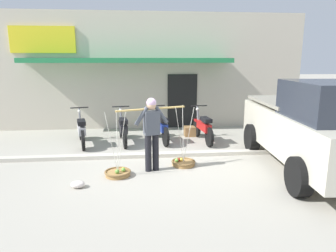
# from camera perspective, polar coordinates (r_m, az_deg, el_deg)

# --- Properties ---
(ground_plane) EXTENTS (90.00, 90.00, 0.00)m
(ground_plane) POSITION_cam_1_polar(r_m,az_deg,el_deg) (7.45, -2.16, -7.44)
(ground_plane) COLOR #9E998C
(sidewalk_curb) EXTENTS (20.00, 0.24, 0.10)m
(sidewalk_curb) POSITION_cam_1_polar(r_m,az_deg,el_deg) (8.10, -2.47, -5.44)
(sidewalk_curb) COLOR #BAB4A5
(sidewalk_curb) RESTS_ON ground
(fruit_vendor) EXTENTS (1.57, 0.58, 1.70)m
(fruit_vendor) POSITION_cam_1_polar(r_m,az_deg,el_deg) (6.88, -3.08, -0.65)
(fruit_vendor) COLOR black
(fruit_vendor) RESTS_ON ground
(fruit_basket_left_side) EXTENTS (0.59, 0.59, 1.45)m
(fruit_basket_left_side) POSITION_cam_1_polar(r_m,az_deg,el_deg) (6.89, -9.38, -8.60)
(fruit_basket_left_side) COLOR #9E7542
(fruit_basket_left_side) RESTS_ON ground
(fruit_basket_right_side) EXTENTS (0.59, 0.59, 1.45)m
(fruit_basket_right_side) POSITION_cam_1_polar(r_m,az_deg,el_deg) (7.45, 2.87, -6.82)
(fruit_basket_right_side) COLOR #9E7542
(fruit_basket_right_side) RESTS_ON ground
(motorcycle_nearest_shop) EXTENTS (0.62, 1.79, 1.09)m
(motorcycle_nearest_shop) POSITION_cam_1_polar(r_m,az_deg,el_deg) (9.45, -15.94, -0.79)
(motorcycle_nearest_shop) COLOR black
(motorcycle_nearest_shop) RESTS_ON ground
(motorcycle_second_in_row) EXTENTS (0.54, 1.81, 1.09)m
(motorcycle_second_in_row) POSITION_cam_1_polar(r_m,az_deg,el_deg) (9.39, -8.47, -0.52)
(motorcycle_second_in_row) COLOR black
(motorcycle_second_in_row) RESTS_ON ground
(motorcycle_third_in_row) EXTENTS (0.56, 1.80, 1.09)m
(motorcycle_third_in_row) POSITION_cam_1_polar(r_m,az_deg,el_deg) (9.48, -1.41, -0.26)
(motorcycle_third_in_row) COLOR black
(motorcycle_third_in_row) RESTS_ON ground
(motorcycle_end_of_row) EXTENTS (0.54, 1.82, 1.09)m
(motorcycle_end_of_row) POSITION_cam_1_polar(r_m,az_deg,el_deg) (9.52, 6.62, -0.29)
(motorcycle_end_of_row) COLOR black
(motorcycle_end_of_row) RESTS_ON ground
(parked_truck) EXTENTS (2.40, 4.82, 2.10)m
(parked_truck) POSITION_cam_1_polar(r_m,az_deg,el_deg) (7.64, 26.12, -0.18)
(parked_truck) COLOR beige
(parked_truck) RESTS_ON ground
(storefront_building) EXTENTS (13.00, 6.00, 4.20)m
(storefront_building) POSITION_cam_1_polar(r_m,az_deg,el_deg) (13.73, -7.02, 10.50)
(storefront_building) COLOR beige
(storefront_building) RESTS_ON ground
(plastic_litter_bag) EXTENTS (0.28, 0.22, 0.14)m
(plastic_litter_bag) POSITION_cam_1_polar(r_m,az_deg,el_deg) (6.47, -16.57, -10.46)
(plastic_litter_bag) COLOR silver
(plastic_litter_bag) RESTS_ON ground
(wooden_crate) EXTENTS (0.44, 0.36, 0.32)m
(wooden_crate) POSITION_cam_1_polar(r_m,az_deg,el_deg) (10.28, 4.31, -0.98)
(wooden_crate) COLOR olive
(wooden_crate) RESTS_ON ground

